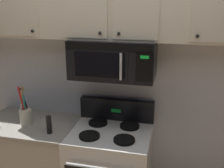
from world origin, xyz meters
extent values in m
cube|color=silver|center=(0.00, 0.79, 1.35)|extent=(5.20, 0.10, 2.70)
cylinder|color=#B7BABF|center=(0.00, 0.06, 0.74)|extent=(0.61, 0.03, 0.03)
cube|color=black|center=(0.00, 0.70, 1.01)|extent=(0.76, 0.07, 0.22)
cube|color=#19D83F|center=(0.00, 0.67, 1.01)|extent=(0.10, 0.00, 0.04)
cylinder|color=black|center=(-0.16, 0.28, 0.91)|extent=(0.19, 0.19, 0.02)
cylinder|color=black|center=(0.16, 0.28, 0.91)|extent=(0.19, 0.19, 0.02)
cylinder|color=black|center=(-0.16, 0.56, 0.91)|extent=(0.19, 0.19, 0.02)
cylinder|color=black|center=(0.16, 0.56, 0.91)|extent=(0.19, 0.19, 0.02)
cube|color=black|center=(0.00, 0.54, 1.57)|extent=(0.76, 0.39, 0.35)
cube|color=black|center=(0.00, 0.35, 1.72)|extent=(0.73, 0.01, 0.06)
cube|color=black|center=(-0.07, 0.35, 1.56)|extent=(0.49, 0.01, 0.25)
cube|color=black|center=(-0.08, 0.34, 1.56)|extent=(0.44, 0.01, 0.22)
cube|color=black|center=(0.30, 0.35, 1.56)|extent=(0.14, 0.01, 0.25)
cube|color=#19D83F|center=(0.30, 0.34, 1.65)|extent=(0.07, 0.00, 0.03)
cylinder|color=#B7BABF|center=(0.11, 0.32, 1.56)|extent=(0.02, 0.02, 0.23)
cube|color=beige|center=(0.00, 0.57, 2.02)|extent=(2.50, 0.33, 0.55)
cube|color=beige|center=(-0.83, 0.40, 2.02)|extent=(0.38, 0.01, 0.51)
sphere|color=black|center=(-0.70, 0.39, 1.82)|extent=(0.03, 0.03, 0.03)
cube|color=beige|center=(-0.21, 0.40, 2.02)|extent=(0.38, 0.01, 0.51)
sphere|color=black|center=(-0.08, 0.39, 1.82)|extent=(0.03, 0.03, 0.03)
cube|color=beige|center=(0.21, 0.40, 2.02)|extent=(0.38, 0.01, 0.51)
sphere|color=black|center=(0.08, 0.39, 1.82)|extent=(0.03, 0.03, 0.03)
cube|color=beige|center=(0.83, 0.40, 2.02)|extent=(0.38, 0.01, 0.51)
sphere|color=black|center=(0.70, 0.39, 1.82)|extent=(0.03, 0.03, 0.03)
cube|color=#BCB7AD|center=(-0.84, 0.43, 0.43)|extent=(0.90, 0.62, 0.86)
cube|color=#9E998E|center=(-0.84, 0.43, 0.88)|extent=(0.93, 0.65, 0.03)
cylinder|color=beige|center=(-0.85, 0.38, 0.98)|extent=(0.12, 0.12, 0.16)
cylinder|color=black|center=(-0.86, 0.40, 1.13)|extent=(0.06, 0.06, 0.29)
cylinder|color=red|center=(-0.86, 0.37, 1.14)|extent=(0.06, 0.03, 0.31)
cylinder|color=olive|center=(-0.87, 0.39, 1.14)|extent=(0.06, 0.02, 0.31)
cylinder|color=tan|center=(-0.85, 0.38, 1.13)|extent=(0.03, 0.06, 0.28)
cylinder|color=#BCBCC1|center=(-0.87, 0.37, 1.12)|extent=(0.05, 0.06, 0.28)
cylinder|color=teal|center=(-0.85, 0.37, 1.10)|extent=(0.04, 0.06, 0.24)
cylinder|color=black|center=(-0.54, 0.27, 0.99)|extent=(0.05, 0.05, 0.17)
camera|label=1|loc=(0.54, -1.81, 2.10)|focal=43.55mm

